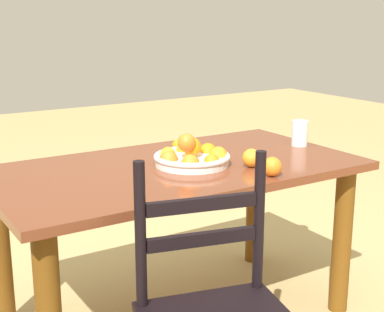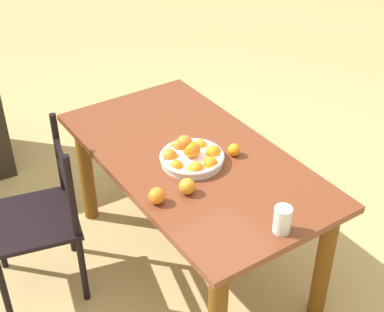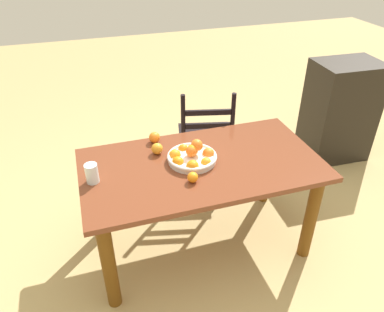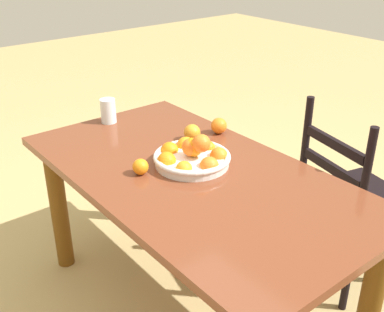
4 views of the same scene
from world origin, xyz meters
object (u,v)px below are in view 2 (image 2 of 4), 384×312
object	(u,v)px
fruit_bowl	(192,156)
orange_loose_1	(157,196)
chair_near_window	(40,219)
orange_loose_0	(234,150)
orange_loose_2	(187,186)
dining_table	(192,175)
drinking_glass	(282,220)

from	to	relation	value
fruit_bowl	orange_loose_1	size ratio (longest dim) A/B	4.21
chair_near_window	orange_loose_0	distance (m)	1.08
chair_near_window	orange_loose_2	size ratio (longest dim) A/B	11.97
orange_loose_1	dining_table	bearing A→B (deg)	-56.27
dining_table	fruit_bowl	bearing A→B (deg)	144.41
chair_near_window	fruit_bowl	size ratio (longest dim) A/B	2.85
dining_table	drinking_glass	xyz separation A→B (m)	(-0.70, 0.01, 0.19)
chair_near_window	dining_table	bearing A→B (deg)	82.12
dining_table	orange_loose_0	distance (m)	0.27
fruit_bowl	drinking_glass	xyz separation A→B (m)	(-0.65, -0.03, 0.02)
chair_near_window	orange_loose_2	bearing A→B (deg)	59.07
drinking_glass	fruit_bowl	bearing A→B (deg)	3.01
dining_table	drinking_glass	world-z (taller)	drinking_glass
dining_table	chair_near_window	bearing A→B (deg)	68.50
dining_table	orange_loose_2	bearing A→B (deg)	141.86
orange_loose_0	orange_loose_1	world-z (taller)	orange_loose_1
orange_loose_0	orange_loose_2	size ratio (longest dim) A/B	0.84
fruit_bowl	orange_loose_0	size ratio (longest dim) A/B	4.99
chair_near_window	fruit_bowl	world-z (taller)	chair_near_window
fruit_bowl	orange_loose_0	distance (m)	0.23
chair_near_window	orange_loose_0	world-z (taller)	chair_near_window
orange_loose_1	drinking_glass	xyz separation A→B (m)	(-0.46, -0.35, 0.02)
dining_table	chair_near_window	size ratio (longest dim) A/B	1.68
fruit_bowl	orange_loose_2	world-z (taller)	fruit_bowl
dining_table	orange_loose_0	size ratio (longest dim) A/B	23.83
orange_loose_0	fruit_bowl	bearing A→B (deg)	73.54
orange_loose_1	orange_loose_2	world-z (taller)	same
fruit_bowl	orange_loose_1	bearing A→B (deg)	119.99
fruit_bowl	drinking_glass	bearing A→B (deg)	-176.99
chair_near_window	drinking_glass	bearing A→B (deg)	50.64
dining_table	fruit_bowl	size ratio (longest dim) A/B	4.78
drinking_glass	orange_loose_0	bearing A→B (deg)	-17.62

